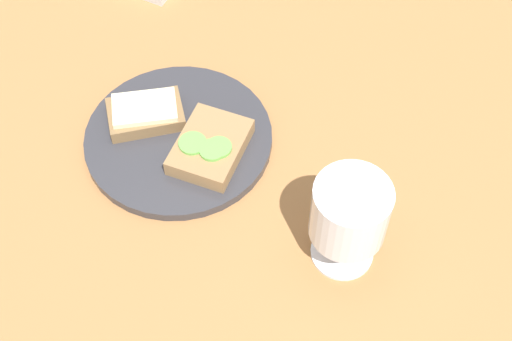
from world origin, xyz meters
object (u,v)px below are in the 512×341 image
at_px(sandwich_with_cucumber, 210,147).
at_px(sandwich_with_cheese, 145,113).
at_px(plate, 179,138).
at_px(wine_glass, 349,215).

bearing_deg(sandwich_with_cucumber, sandwich_with_cheese, 174.19).
xyz_separation_m(plate, wine_glass, (0.25, -0.05, 0.08)).
xyz_separation_m(sandwich_with_cucumber, wine_glass, (0.20, -0.05, 0.06)).
xyz_separation_m(plate, sandwich_with_cucumber, (0.05, -0.01, 0.02)).
distance_m(plate, wine_glass, 0.26).
relative_size(sandwich_with_cucumber, sandwich_with_cheese, 0.98).
relative_size(plate, sandwich_with_cheese, 2.13).
bearing_deg(sandwich_with_cheese, wine_glass, -11.30).
distance_m(plate, sandwich_with_cucumber, 0.05).
bearing_deg(sandwich_with_cheese, plate, -5.39).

